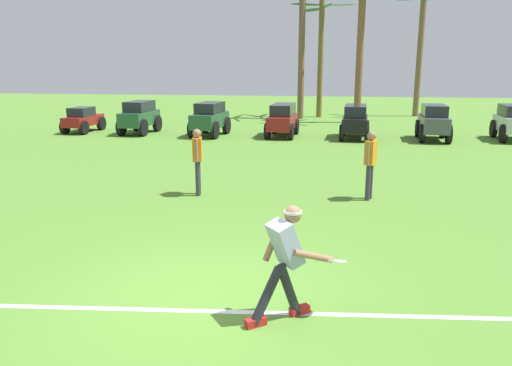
# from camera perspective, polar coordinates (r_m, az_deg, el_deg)

# --- Properties ---
(ground_plane) EXTENTS (80.00, 80.00, 0.00)m
(ground_plane) POSITION_cam_1_polar(r_m,az_deg,el_deg) (6.88, -6.05, -12.81)
(ground_plane) COLOR #54862F
(field_line_paint) EXTENTS (25.41, 2.36, 0.01)m
(field_line_paint) POSITION_cam_1_polar(r_m,az_deg,el_deg) (6.54, -6.92, -14.30)
(field_line_paint) COLOR white
(field_line_paint) RESTS_ON ground_plane
(frisbee_thrower) EXTENTS (1.04, 0.60, 1.42)m
(frisbee_thrower) POSITION_cam_1_polar(r_m,az_deg,el_deg) (6.01, 3.31, -8.45)
(frisbee_thrower) COLOR #23232D
(frisbee_thrower) RESTS_ON ground_plane
(frisbee_in_flight) EXTENTS (0.28, 0.27, 0.11)m
(frisbee_in_flight) POSITION_cam_1_polar(r_m,az_deg,el_deg) (6.21, 9.05, -8.79)
(frisbee_in_flight) COLOR white
(teammate_near_sideline) EXTENTS (0.31, 0.48, 1.56)m
(teammate_near_sideline) POSITION_cam_1_polar(r_m,az_deg,el_deg) (11.48, 12.94, 2.70)
(teammate_near_sideline) COLOR #33333D
(teammate_near_sideline) RESTS_ON ground_plane
(teammate_midfield) EXTENTS (0.26, 0.50, 1.56)m
(teammate_midfield) POSITION_cam_1_polar(r_m,az_deg,el_deg) (11.66, -6.71, 3.13)
(teammate_midfield) COLOR #33333D
(teammate_midfield) RESTS_ON ground_plane
(parked_car_slot_a) EXTENTS (1.20, 2.25, 1.10)m
(parked_car_slot_a) POSITION_cam_1_polar(r_m,az_deg,el_deg) (23.61, -19.17, 6.89)
(parked_car_slot_a) COLOR maroon
(parked_car_slot_a) RESTS_ON ground_plane
(parked_car_slot_b) EXTENTS (1.29, 2.40, 1.40)m
(parked_car_slot_b) POSITION_cam_1_polar(r_m,az_deg,el_deg) (22.43, -13.17, 7.42)
(parked_car_slot_b) COLOR #235133
(parked_car_slot_b) RESTS_ON ground_plane
(parked_car_slot_c) EXTENTS (1.41, 2.44, 1.40)m
(parked_car_slot_c) POSITION_cam_1_polar(r_m,az_deg,el_deg) (21.24, -5.30, 7.39)
(parked_car_slot_c) COLOR #235133
(parked_car_slot_c) RESTS_ON ground_plane
(parked_car_slot_d) EXTENTS (1.29, 2.46, 1.34)m
(parked_car_slot_d) POSITION_cam_1_polar(r_m,az_deg,el_deg) (21.01, 3.06, 7.30)
(parked_car_slot_d) COLOR maroon
(parked_car_slot_d) RESTS_ON ground_plane
(parked_car_slot_e) EXTENTS (1.31, 2.46, 1.34)m
(parked_car_slot_e) POSITION_cam_1_polar(r_m,az_deg,el_deg) (20.85, 11.27, 7.01)
(parked_car_slot_e) COLOR black
(parked_car_slot_e) RESTS_ON ground_plane
(parked_car_slot_f) EXTENTS (1.31, 2.41, 1.40)m
(parked_car_slot_f) POSITION_cam_1_polar(r_m,az_deg,el_deg) (21.16, 19.63, 6.63)
(parked_car_slot_f) COLOR #474C51
(parked_car_slot_f) RESTS_ON ground_plane
(palm_tree_far_left) EXTENTS (3.40, 3.39, 6.88)m
(palm_tree_far_left) POSITION_cam_1_polar(r_m,az_deg,el_deg) (27.66, 5.25, 15.53)
(palm_tree_far_left) COLOR brown
(palm_tree_far_left) RESTS_ON ground_plane
(palm_tree_left_of_centre) EXTENTS (3.58, 3.38, 6.31)m
(palm_tree_left_of_centre) POSITION_cam_1_polar(r_m,az_deg,el_deg) (28.61, 7.41, 15.11)
(palm_tree_left_of_centre) COLOR brown
(palm_tree_left_of_centre) RESTS_ON ground_plane
(palm_tree_right_of_centre) EXTENTS (3.16, 3.29, 7.02)m
(palm_tree_right_of_centre) POSITION_cam_1_polar(r_m,az_deg,el_deg) (26.31, 11.90, 15.82)
(palm_tree_right_of_centre) COLOR brown
(palm_tree_right_of_centre) RESTS_ON ground_plane
(palm_tree_far_right) EXTENTS (3.04, 3.48, 6.76)m
(palm_tree_far_right) POSITION_cam_1_polar(r_m,az_deg,el_deg) (30.30, 18.25, 14.68)
(palm_tree_far_right) COLOR brown
(palm_tree_far_right) RESTS_ON ground_plane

